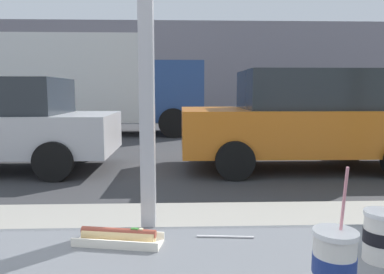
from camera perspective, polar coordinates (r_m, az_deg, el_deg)
The scene contains 9 objects.
ground_plane at distance 9.34m, azimuth -2.67°, elevation -1.60°, with size 60.00×60.00×0.00m, color #38383A.
sidewalk_strip at distance 3.15m, azimuth -4.08°, elevation -18.74°, with size 16.00×2.80×0.10m, color #9E998E.
building_facade_far at distance 21.11m, azimuth -2.34°, elevation 10.40°, with size 28.00×1.20×5.21m, color gray.
soda_cup_left at distance 0.97m, azimuth 21.20°, elevation -17.82°, with size 0.10×0.10×0.32m.
soda_cup_right at distance 1.21m, azimuth 27.30°, elevation -13.41°, with size 0.10×0.10×0.30m.
hotdog_tray_near at distance 1.24m, azimuth -11.33°, elevation -14.92°, with size 0.29×0.14×0.05m.
loose_straw at distance 1.27m, azimuth 5.18°, elevation -15.15°, with size 0.01×0.01×0.19m, color white.
parked_car_orange at distance 7.05m, azimuth 16.78°, elevation 2.62°, with size 4.40×2.02×1.79m.
box_truck at distance 12.54m, azimuth -14.34°, elevation 8.13°, with size 6.45×2.44×3.13m.
Camera 1 is at (0.11, -1.23, 1.43)m, focal length 34.34 mm.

